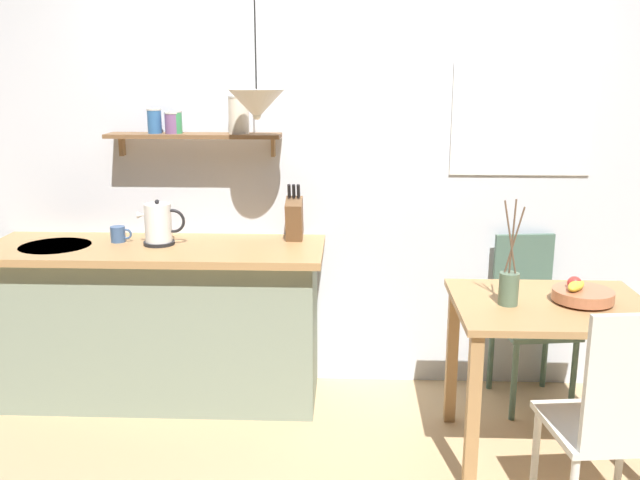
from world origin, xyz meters
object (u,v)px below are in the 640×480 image
Objects in this scene: knife_block at (294,218)px; coffee_mug_by_sink at (119,234)px; electric_kettle at (159,224)px; twig_vase at (509,286)px; pendant_lamp at (257,104)px; fruit_bowl at (582,294)px; dining_table at (550,330)px; dining_chair_far at (529,311)px; dining_chair_near at (617,416)px.

knife_block is 2.71× the size of coffee_mug_by_sink.
coffee_mug_by_sink is (-0.24, 0.05, -0.07)m from electric_kettle.
pendant_lamp is (-1.20, 0.47, 0.79)m from twig_vase.
twig_vase is at bearing -21.58° from pendant_lamp.
twig_vase reaches higher than fruit_bowl.
dining_table is 7.54× the size of coffee_mug_by_sink.
dining_chair_far is 1.41m from knife_block.
dining_table is 1.39× the size of pendant_lamp.
knife_block reaches higher than electric_kettle.
knife_block is 0.97m from coffee_mug_by_sink.
dining_chair_near reaches higher than dining_table.
pendant_lamp is (-1.48, -0.18, 1.14)m from dining_chair_far.
dining_table is 2.07m from electric_kettle.
coffee_mug_by_sink is (-0.97, -0.07, -0.09)m from knife_block.
dining_chair_far is 1.43× the size of pendant_lamp.
electric_kettle is at bearing 166.06° from fruit_bowl.
dining_chair_near is 0.74m from twig_vase.
dining_table is 2.31m from coffee_mug_by_sink.
dining_table is at bearing -17.50° from pendant_lamp.
twig_vase is 1.53× the size of knife_block.
twig_vase is 1.25m from knife_block.
twig_vase reaches higher than coffee_mug_by_sink.
coffee_mug_by_sink is at bearing 170.12° from pendant_lamp.
fruit_bowl is at bearing -15.66° from pendant_lamp.
dining_chair_far is 1.87m from pendant_lamp.
dining_chair_near is 1.25m from dining_chair_far.
twig_vase is at bearing -17.07° from coffee_mug_by_sink.
dining_chair_near is 1.91m from knife_block.
dining_chair_near is at bearing -88.88° from dining_chair_far.
knife_block reaches higher than dining_chair_near.
dining_chair_near is at bearing -35.37° from pendant_lamp.
electric_kettle is at bearing -11.73° from coffee_mug_by_sink.
coffee_mug_by_sink is (-2.34, 0.57, 0.12)m from fruit_bowl.
fruit_bowl is 1.53m from knife_block.
twig_vase is 1.51m from pendant_lamp.
pendant_lamp reaches higher than dining_chair_far.
electric_kettle is at bearing 170.93° from pendant_lamp.
dining_table is 0.63m from dining_chair_near.
pendant_lamp is at bearing -9.07° from electric_kettle.
dining_chair_far is 2.87× the size of knife_block.
twig_vase is (-0.34, -0.04, 0.04)m from fruit_bowl.
coffee_mug_by_sink is at bearing -178.94° from dining_chair_far.
knife_block is (-1.03, 0.68, 0.16)m from twig_vase.
twig_vase is 0.76× the size of pendant_lamp.
dining_chair_near is at bearing -63.09° from twig_vase.
twig_vase is (-0.21, -0.03, 0.22)m from dining_table.
knife_block is (-1.38, 0.64, 0.21)m from fruit_bowl.
dining_table is 0.31m from twig_vase.
knife_block reaches higher than fruit_bowl.
electric_kettle reaches higher than dining_table.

